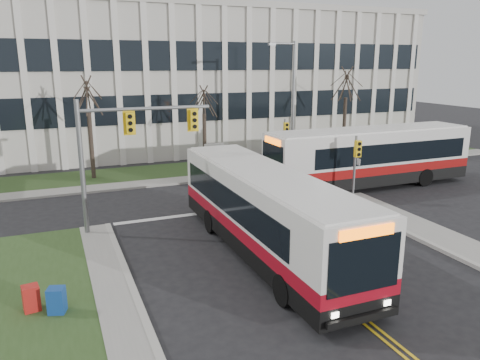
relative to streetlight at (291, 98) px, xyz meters
name	(u,v)px	position (x,y,z in m)	size (l,w,h in m)	color
ground	(303,272)	(-8.03, -16.20, -5.19)	(120.00, 120.00, 0.00)	black
sidewalk_cross	(258,173)	(-3.03, -1.00, -5.12)	(44.00, 1.60, 0.14)	#9E9B93
building_lawn	(243,165)	(-3.03, 1.80, -5.13)	(44.00, 5.00, 0.12)	#2E471E
office_building	(196,80)	(-3.03, 13.80, 0.81)	(40.00, 16.00, 12.00)	#BAB6AB
mast_arm_signal	(119,142)	(-13.65, -9.04, -0.94)	(6.11, 0.38, 6.20)	slate
signal_pole_near	(356,159)	(-0.83, -9.30, -2.69)	(0.34, 0.39, 3.80)	slate
signal_pole_far	(285,137)	(-0.83, -0.80, -2.69)	(0.34, 0.39, 3.80)	slate
streetlight	(291,98)	(0.00, 0.00, 0.00)	(2.15, 0.25, 9.20)	slate
directory_sign	(214,155)	(-5.53, 1.30, -4.02)	(1.50, 0.12, 2.00)	slate
tree_left	(88,97)	(-14.03, 1.80, 0.32)	(1.80, 1.80, 7.70)	#42352B
tree_mid	(204,103)	(-6.03, 2.00, -0.31)	(1.80, 1.80, 6.82)	#42352B
tree_right	(346,85)	(5.97, 1.80, 0.71)	(1.80, 1.80, 8.25)	#42352B
bus_main	(266,214)	(-8.63, -14.06, -3.47)	(2.80, 12.92, 3.45)	silver
bus_cross	(369,158)	(2.08, -6.70, -3.37)	(2.96, 13.65, 3.64)	silver
newspaper_box_blue	(57,302)	(-16.79, -16.06, -4.72)	(0.50, 0.45, 0.95)	navy
newspaper_box_red	(31,300)	(-17.53, -15.61, -4.72)	(0.50, 0.45, 0.95)	#AD1A16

